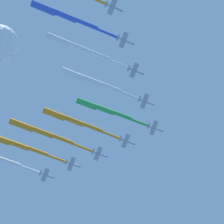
% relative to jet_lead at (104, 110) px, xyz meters
% --- Properties ---
extents(jet_lead, '(49.25, 26.50, 4.45)m').
position_rel_jet_lead_xyz_m(jet_lead, '(0.00, 0.00, 0.00)').
color(jet_lead, '#9EA3AD').
extents(jet_port_inner, '(51.66, 28.81, 4.44)m').
position_rel_jet_lead_xyz_m(jet_port_inner, '(-18.20, 4.84, -1.16)').
color(jet_port_inner, '#9EA3AD').
extents(jet_starboard_inner, '(50.25, 27.36, 4.45)m').
position_rel_jet_lead_xyz_m(jet_starboard_inner, '(-5.25, -17.77, -2.22)').
color(jet_starboard_inner, '#9EA3AD').
extents(jet_port_mid, '(54.63, 30.58, 4.46)m').
position_rel_jet_lead_xyz_m(jet_port_mid, '(-36.76, 10.05, -1.95)').
color(jet_port_mid, '#9EA3AD').
extents(jet_starboard_mid, '(51.77, 28.80, 4.35)m').
position_rel_jet_lead_xyz_m(jet_starboard_mid, '(-10.85, -35.93, 0.48)').
color(jet_starboard_mid, '#9EA3AD').
extents(jet_port_outer, '(52.66, 28.56, 4.35)m').
position_rel_jet_lead_xyz_m(jet_port_outer, '(-52.12, 17.77, -0.05)').
color(jet_port_outer, '#9EA3AD').
extents(jet_starboard_outer, '(52.16, 28.46, 4.43)m').
position_rel_jet_lead_xyz_m(jet_starboard_outer, '(-15.68, -52.89, -1.89)').
color(jet_starboard_outer, '#9EA3AD').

